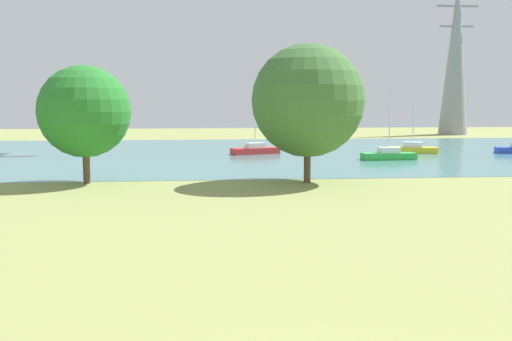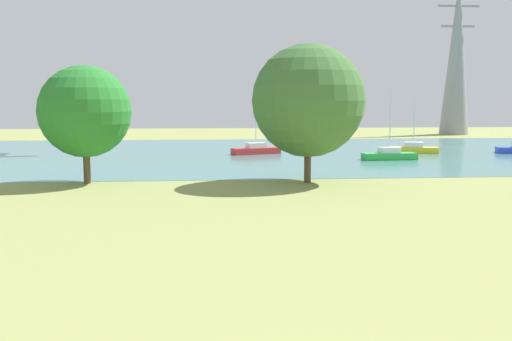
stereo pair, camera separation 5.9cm
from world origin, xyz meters
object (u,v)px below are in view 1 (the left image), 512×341
Objects in this scene: sailboat_red at (255,149)px; tree_east_far at (308,101)px; sailboat_yellow at (413,149)px; electricity_pylon at (456,55)px; tree_east_near at (84,112)px; sailboat_green at (389,155)px.

tree_east_far is at bearing -85.36° from sailboat_red.
electricity_pylon is (17.62, 30.73, 11.73)m from sailboat_yellow.
tree_east_near is at bearing -146.36° from sailboat_yellow.
tree_east_near is at bearing -151.98° from sailboat_green.
sailboat_yellow is 0.91× the size of sailboat_green.
tree_east_near is 0.84× the size of tree_east_far.
tree_east_near is 14.15m from tree_east_far.
tree_east_far is at bearing -122.29° from electricity_pylon.
sailboat_green is at bearing 28.02° from tree_east_near.
tree_east_far is 60.00m from electricity_pylon.
electricity_pylon reaches higher than sailboat_yellow.
electricity_pylon is (33.46, 30.34, 11.72)m from sailboat_red.
sailboat_green is 17.34m from tree_east_far.
sailboat_yellow is 0.65× the size of tree_east_far.
electricity_pylon is (31.83, 50.38, 6.92)m from tree_east_far.
tree_east_near reaches higher than sailboat_yellow.
sailboat_red is at bearing 178.58° from sailboat_yellow.
sailboat_yellow is at bearing 33.64° from tree_east_near.
sailboat_green is 0.26× the size of electricity_pylon.
tree_east_far is at bearing -125.86° from sailboat_green.
tree_east_far is (-14.21, -19.65, 4.81)m from sailboat_yellow.
electricity_pylon is at bearing 57.71° from tree_east_far.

